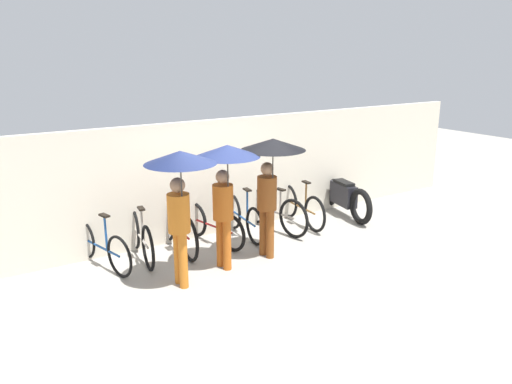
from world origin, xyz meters
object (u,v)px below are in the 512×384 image
(parked_bicycle_2, at_px, (177,228))
(parked_bicycle_3, at_px, (212,225))
(parked_bicycle_5, at_px, (273,211))
(pedestrian_leading, at_px, (180,182))
(parked_bicycle_0, at_px, (101,246))
(pedestrian_trailing, at_px, (271,164))
(motorcycle, at_px, (343,196))
(parked_bicycle_4, at_px, (243,217))
(pedestrian_center, at_px, (226,173))
(parked_bicycle_1, at_px, (141,236))
(parked_bicycle_6, at_px, (301,206))

(parked_bicycle_2, relative_size, parked_bicycle_3, 1.11)
(parked_bicycle_5, bearing_deg, pedestrian_leading, 109.28)
(parked_bicycle_0, distance_m, parked_bicycle_3, 1.95)
(parked_bicycle_2, height_order, pedestrian_trailing, pedestrian_trailing)
(motorcycle, bearing_deg, parked_bicycle_3, 100.60)
(parked_bicycle_3, relative_size, parked_bicycle_4, 1.01)
(parked_bicycle_0, relative_size, parked_bicycle_2, 0.92)
(parked_bicycle_5, xyz_separation_m, motorcycle, (1.76, -0.01, 0.02))
(parked_bicycle_5, distance_m, pedestrian_center, 2.28)
(parked_bicycle_5, bearing_deg, parked_bicycle_1, 80.12)
(parked_bicycle_5, bearing_deg, parked_bicycle_6, -99.23)
(motorcycle, bearing_deg, parked_bicycle_1, 100.03)
(parked_bicycle_0, height_order, parked_bicycle_3, parked_bicycle_3)
(parked_bicycle_4, xyz_separation_m, parked_bicycle_6, (1.30, -0.03, 0.00))
(parked_bicycle_4, bearing_deg, parked_bicycle_0, 95.44)
(parked_bicycle_0, height_order, motorcycle, parked_bicycle_0)
(parked_bicycle_5, bearing_deg, parked_bicycle_3, 81.08)
(parked_bicycle_3, xyz_separation_m, parked_bicycle_4, (0.65, 0.02, 0.01))
(pedestrian_leading, bearing_deg, parked_bicycle_3, -130.10)
(parked_bicycle_3, distance_m, parked_bicycle_6, 1.95)
(parked_bicycle_6, distance_m, pedestrian_center, 2.78)
(parked_bicycle_0, distance_m, pedestrian_trailing, 2.97)
(motorcycle, bearing_deg, parked_bicycle_5, 100.59)
(parked_bicycle_1, distance_m, pedestrian_leading, 1.82)
(parked_bicycle_2, xyz_separation_m, pedestrian_center, (0.33, -1.16, 1.16))
(motorcycle, bearing_deg, pedestrian_leading, 117.92)
(parked_bicycle_2, distance_m, pedestrian_leading, 1.88)
(parked_bicycle_3, height_order, pedestrian_leading, pedestrian_leading)
(pedestrian_leading, bearing_deg, pedestrian_center, -164.86)
(parked_bicycle_4, bearing_deg, pedestrian_trailing, 178.54)
(pedestrian_trailing, bearing_deg, pedestrian_center, -4.66)
(parked_bicycle_3, bearing_deg, pedestrian_leading, 126.44)
(parked_bicycle_1, height_order, pedestrian_leading, pedestrian_leading)
(parked_bicycle_6, bearing_deg, parked_bicycle_2, 93.46)
(parked_bicycle_6, height_order, pedestrian_leading, pedestrian_leading)
(parked_bicycle_4, distance_m, pedestrian_leading, 2.55)
(parked_bicycle_1, relative_size, pedestrian_trailing, 0.86)
(parked_bicycle_3, xyz_separation_m, pedestrian_center, (-0.32, -1.10, 1.20))
(parked_bicycle_5, distance_m, motorcycle, 1.76)
(parked_bicycle_0, bearing_deg, parked_bicycle_6, -104.87)
(pedestrian_leading, xyz_separation_m, motorcycle, (4.22, 1.28, -1.19))
(parked_bicycle_1, xyz_separation_m, parked_bicycle_4, (1.95, -0.04, -0.02))
(parked_bicycle_3, relative_size, parked_bicycle_6, 0.99)
(pedestrian_trailing, bearing_deg, parked_bicycle_1, -38.04)
(pedestrian_trailing, bearing_deg, parked_bicycle_6, -149.27)
(parked_bicycle_2, relative_size, parked_bicycle_6, 1.10)
(pedestrian_leading, height_order, pedestrian_trailing, pedestrian_leading)
(parked_bicycle_5, relative_size, motorcycle, 0.89)
(parked_bicycle_1, xyz_separation_m, pedestrian_trailing, (1.80, -1.14, 1.21))
(parked_bicycle_0, distance_m, pedestrian_leading, 2.00)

